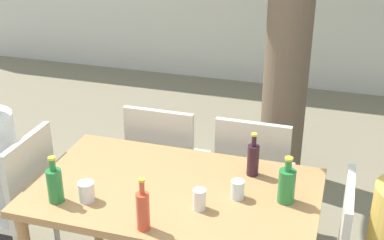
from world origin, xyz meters
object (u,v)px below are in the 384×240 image
(soda_bottle_0, at_px, (143,210))
(green_bottle_1, at_px, (287,185))
(patio_chair_3, at_px, (254,173))
(drinking_glass_1, at_px, (86,191))
(patio_chair_0, at_px, (17,197))
(drinking_glass_2, at_px, (238,189))
(green_bottle_2, at_px, (55,184))
(wine_bottle_3, at_px, (253,159))
(patio_chair_2, at_px, (166,160))
(drinking_glass_0, at_px, (199,199))
(dining_table_front, at_px, (175,203))

(soda_bottle_0, bearing_deg, green_bottle_1, 35.22)
(patio_chair_3, bearing_deg, drinking_glass_1, 53.18)
(patio_chair_0, bearing_deg, drinking_glass_2, 90.62)
(green_bottle_2, xyz_separation_m, wine_bottle_3, (0.86, 0.53, -0.00))
(patio_chair_2, relative_size, patio_chair_3, 1.00)
(patio_chair_0, relative_size, patio_chair_3, 1.00)
(drinking_glass_0, bearing_deg, green_bottle_2, -168.44)
(green_bottle_2, bearing_deg, wine_bottle_3, 31.51)
(drinking_glass_0, xyz_separation_m, drinking_glass_2, (0.15, 0.15, -0.00))
(patio_chair_2, relative_size, drinking_glass_1, 9.38)
(green_bottle_1, bearing_deg, drinking_glass_0, -154.36)
(soda_bottle_0, xyz_separation_m, drinking_glass_2, (0.35, 0.37, -0.05))
(green_bottle_2, bearing_deg, patio_chair_3, 49.37)
(drinking_glass_0, bearing_deg, wine_bottle_3, 65.31)
(patio_chair_2, relative_size, drinking_glass_2, 9.73)
(patio_chair_3, bearing_deg, green_bottle_1, 113.22)
(patio_chair_2, height_order, green_bottle_2, green_bottle_2)
(drinking_glass_1, bearing_deg, drinking_glass_2, 18.76)
(drinking_glass_0, bearing_deg, drinking_glass_1, -170.52)
(drinking_glass_0, relative_size, drinking_glass_2, 1.10)
(patio_chair_2, bearing_deg, drinking_glass_0, 119.94)
(soda_bottle_0, height_order, green_bottle_1, soda_bottle_0)
(green_bottle_1, relative_size, drinking_glass_0, 2.33)
(dining_table_front, distance_m, green_bottle_1, 0.58)
(dining_table_front, bearing_deg, green_bottle_1, 5.37)
(dining_table_front, relative_size, drinking_glass_0, 13.88)
(patio_chair_2, xyz_separation_m, green_bottle_2, (-0.22, -0.93, 0.32))
(green_bottle_1, height_order, wine_bottle_3, same)
(dining_table_front, relative_size, drinking_glass_2, 15.27)
(patio_chair_0, distance_m, green_bottle_2, 0.61)
(patio_chair_3, height_order, green_bottle_1, green_bottle_1)
(patio_chair_3, xyz_separation_m, green_bottle_2, (-0.80, -0.93, 0.32))
(patio_chair_2, distance_m, soda_bottle_0, 1.10)
(patio_chair_0, relative_size, drinking_glass_0, 8.84)
(patio_chair_0, bearing_deg, drinking_glass_0, 83.32)
(drinking_glass_1, bearing_deg, green_bottle_1, 16.50)
(patio_chair_2, height_order, soda_bottle_0, soda_bottle_0)
(patio_chair_0, xyz_separation_m, patio_chair_2, (0.67, 0.66, 0.00))
(dining_table_front, height_order, drinking_glass_1, drinking_glass_1)
(drinking_glass_1, bearing_deg, wine_bottle_3, 33.55)
(green_bottle_1, relative_size, drinking_glass_2, 2.56)
(wine_bottle_3, relative_size, drinking_glass_0, 2.32)
(patio_chair_0, distance_m, drinking_glass_1, 0.68)
(soda_bottle_0, bearing_deg, patio_chair_0, 159.11)
(wine_bottle_3, bearing_deg, drinking_glass_2, -96.18)
(wine_bottle_3, xyz_separation_m, drinking_glass_0, (-0.18, -0.39, -0.04))
(dining_table_front, bearing_deg, soda_bottle_0, -94.04)
(wine_bottle_3, bearing_deg, drinking_glass_0, -114.69)
(soda_bottle_0, distance_m, green_bottle_1, 0.70)
(patio_chair_3, relative_size, wine_bottle_3, 3.82)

